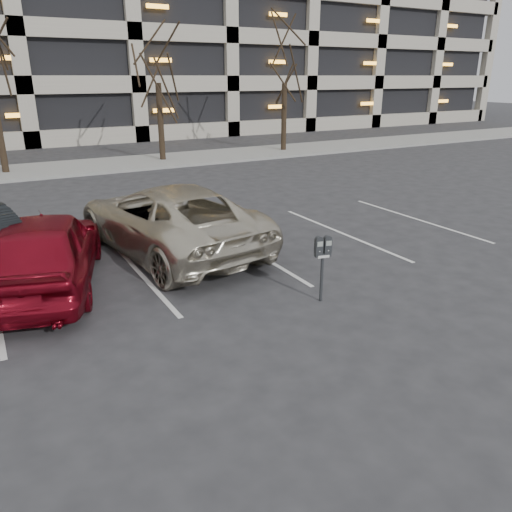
{
  "coord_description": "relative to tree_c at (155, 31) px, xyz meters",
  "views": [
    {
      "loc": [
        -4.08,
        -7.75,
        3.99
      ],
      "look_at": [
        -0.12,
        -0.69,
        1.06
      ],
      "focal_mm": 35.0,
      "sensor_mm": 36.0,
      "label": 1
    }
  ],
  "objects": [
    {
      "name": "car_red",
      "position": [
        -7.2,
        -13.75,
        -5.11
      ],
      "size": [
        3.08,
        4.98,
        1.58
      ],
      "primitive_type": "imported",
      "rotation": [
        0.0,
        0.0,
        2.86
      ],
      "color": "maroon",
      "rests_on": "ground"
    },
    {
      "name": "suv_silver",
      "position": [
        -4.3,
        -12.79,
        -5.1
      ],
      "size": [
        3.46,
        6.11,
        1.62
      ],
      "rotation": [
        0.0,
        0.0,
        3.28
      ],
      "color": "beige",
      "rests_on": "ground"
    },
    {
      "name": "ground",
      "position": [
        -4.0,
        -16.0,
        -5.9
      ],
      "size": [
        140.0,
        140.0,
        0.0
      ],
      "primitive_type": "plane",
      "color": "#28282B",
      "rests_on": "ground"
    },
    {
      "name": "tree_c",
      "position": [
        0.0,
        0.0,
        0.0
      ],
      "size": [
        3.59,
        3.59,
        8.17
      ],
      "color": "black",
      "rests_on": "ground"
    },
    {
      "name": "stall_lines",
      "position": [
        -5.4,
        -13.7,
        -5.89
      ],
      "size": [
        16.9,
        5.2,
        0.0
      ],
      "color": "silver",
      "rests_on": "ground"
    },
    {
      "name": "sidewalk",
      "position": [
        -4.0,
        0.0,
        -5.84
      ],
      "size": [
        80.0,
        4.0,
        0.12
      ],
      "primitive_type": "cube",
      "color": "gray",
      "rests_on": "ground"
    },
    {
      "name": "tree_d",
      "position": [
        7.0,
        0.0,
        -0.12
      ],
      "size": [
        3.52,
        3.52,
        8.0
      ],
      "color": "black",
      "rests_on": "ground"
    },
    {
      "name": "parking_meter",
      "position": [
        -2.84,
        -16.9,
        -4.94
      ],
      "size": [
        0.34,
        0.19,
        1.25
      ],
      "rotation": [
        0.0,
        0.0,
        -0.23
      ],
      "color": "black",
      "rests_on": "ground"
    },
    {
      "name": "parking_garage",
      "position": [
        8.0,
        17.84,
        3.36
      ],
      "size": [
        52.0,
        20.0,
        19.0
      ],
      "color": "black",
      "rests_on": "ground"
    }
  ]
}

